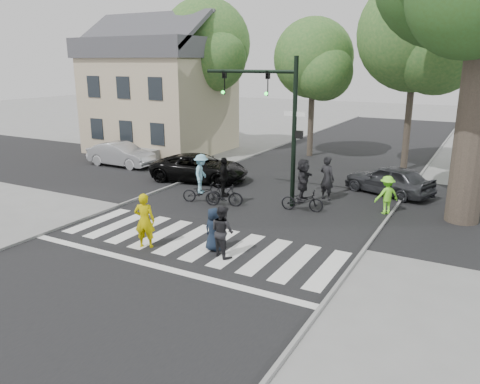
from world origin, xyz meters
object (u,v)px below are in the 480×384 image
(pedestrian_adult, at_px, (222,231))
(cyclist_left, at_px, (201,182))
(cyclist_mid, at_px, (224,186))
(car_silver, at_px, (121,154))
(pedestrian_child, at_px, (214,229))
(car_suv, at_px, (200,168))
(pedestrian_woman, at_px, (145,221))
(car_grey, at_px, (389,180))
(cyclist_right, at_px, (303,188))
(traffic_signal, at_px, (275,110))

(pedestrian_adult, xyz_separation_m, cyclist_left, (-3.69, 4.47, 0.09))
(cyclist_mid, relative_size, car_silver, 0.50)
(cyclist_mid, bearing_deg, pedestrian_child, -63.37)
(car_suv, bearing_deg, pedestrian_woman, -168.46)
(car_suv, distance_m, car_grey, 9.04)
(car_silver, bearing_deg, cyclist_right, -104.17)
(cyclist_left, bearing_deg, car_silver, 154.18)
(pedestrian_adult, relative_size, cyclist_left, 0.78)
(cyclist_left, relative_size, cyclist_right, 0.98)
(traffic_signal, height_order, pedestrian_woman, traffic_signal)
(pedestrian_adult, xyz_separation_m, cyclist_right, (0.48, 5.42, 0.14))
(cyclist_mid, bearing_deg, pedestrian_adult, -59.91)
(cyclist_right, xyz_separation_m, car_silver, (-12.19, 2.94, -0.27))
(pedestrian_child, distance_m, car_grey, 9.95)
(car_silver, bearing_deg, cyclist_left, -116.44)
(pedestrian_adult, distance_m, car_silver, 14.39)
(pedestrian_woman, distance_m, cyclist_right, 6.71)
(car_grey, bearing_deg, pedestrian_woman, -8.75)
(car_suv, relative_size, car_silver, 1.17)
(cyclist_right, bearing_deg, cyclist_left, -167.27)
(traffic_signal, bearing_deg, cyclist_mid, -140.73)
(pedestrian_woman, bearing_deg, pedestrian_adult, 170.41)
(traffic_signal, relative_size, cyclist_left, 2.88)
(car_silver, bearing_deg, traffic_signal, -103.96)
(pedestrian_woman, height_order, car_grey, pedestrian_woman)
(traffic_signal, xyz_separation_m, cyclist_left, (-2.73, -1.33, -3.00))
(pedestrian_woman, distance_m, car_grey, 11.56)
(cyclist_mid, relative_size, car_suv, 0.42)
(traffic_signal, bearing_deg, pedestrian_adult, -80.55)
(pedestrian_woman, distance_m, car_suv, 8.80)
(pedestrian_woman, relative_size, car_grey, 0.45)
(traffic_signal, height_order, car_grey, traffic_signal)
(pedestrian_woman, relative_size, cyclist_right, 0.84)
(pedestrian_adult, bearing_deg, cyclist_mid, -37.80)
(pedestrian_woman, distance_m, car_silver, 12.80)
(cyclist_right, distance_m, car_suv, 6.69)
(cyclist_left, height_order, cyclist_mid, cyclist_left)
(pedestrian_adult, bearing_deg, traffic_signal, -58.44)
(traffic_signal, height_order, pedestrian_child, traffic_signal)
(traffic_signal, relative_size, car_silver, 1.46)
(pedestrian_child, xyz_separation_m, cyclist_left, (-3.21, 4.22, 0.20))
(cyclist_mid, distance_m, car_silver, 9.91)
(pedestrian_child, relative_size, pedestrian_adult, 0.86)
(pedestrian_child, bearing_deg, cyclist_mid, -55.15)
(cyclist_left, bearing_deg, pedestrian_adult, -50.48)
(car_silver, bearing_deg, car_grey, -85.85)
(car_silver, bearing_deg, pedestrian_child, -126.41)
(pedestrian_woman, relative_size, car_silver, 0.44)
(cyclist_right, bearing_deg, car_suv, 161.05)
(pedestrian_adult, height_order, car_silver, pedestrian_adult)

